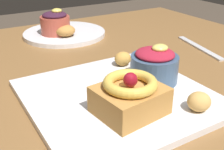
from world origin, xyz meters
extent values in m
cube|color=brown|center=(0.00, 0.00, 0.71)|extent=(1.25, 1.01, 0.04)
cylinder|color=brown|center=(0.53, 0.42, 0.34)|extent=(0.07, 0.07, 0.69)
cube|color=white|center=(0.05, -0.07, 0.74)|extent=(0.31, 0.31, 0.01)
cube|color=#B77F3D|center=(0.03, -0.13, 0.76)|extent=(0.11, 0.10, 0.04)
torus|color=#E5BC4C|center=(0.03, -0.13, 0.79)|extent=(0.09, 0.09, 0.02)
sphere|color=maroon|center=(0.03, -0.13, 0.80)|extent=(0.02, 0.02, 0.02)
cylinder|color=#3D5675|center=(0.13, -0.06, 0.77)|extent=(0.09, 0.09, 0.05)
ellipsoid|color=#A31E33|center=(0.13, -0.06, 0.80)|extent=(0.07, 0.07, 0.02)
ellipsoid|color=#EAD666|center=(0.14, -0.07, 0.81)|extent=(0.03, 0.03, 0.01)
ellipsoid|color=tan|center=(0.13, -0.18, 0.76)|extent=(0.04, 0.04, 0.03)
ellipsoid|color=gold|center=(0.12, 0.03, 0.76)|extent=(0.04, 0.03, 0.03)
cylinder|color=white|center=(0.11, 0.34, 0.74)|extent=(0.24, 0.24, 0.01)
cylinder|color=#B24C3D|center=(0.08, 0.33, 0.77)|extent=(0.08, 0.08, 0.05)
ellipsoid|color=#38192D|center=(0.08, 0.33, 0.80)|extent=(0.07, 0.07, 0.02)
ellipsoid|color=#E5CC56|center=(0.09, 0.33, 0.81)|extent=(0.03, 0.03, 0.01)
ellipsoid|color=#B77F3D|center=(0.10, 0.29, 0.76)|extent=(0.06, 0.06, 0.03)
cube|color=silver|center=(0.37, 0.05, 0.73)|extent=(0.06, 0.19, 0.00)
camera|label=1|loc=(-0.19, -0.45, 0.99)|focal=45.83mm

